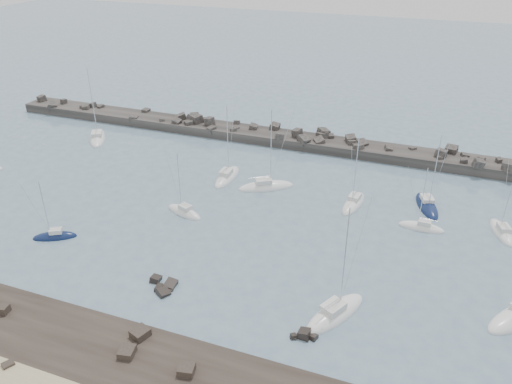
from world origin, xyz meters
TOP-DOWN VIEW (x-y plane):
  - ground at (0.00, 0.00)m, footprint 400.00×400.00m
  - rock_shelf at (-0.02, -21.99)m, footprint 140.00×12.00m
  - rock_cluster_near at (-3.72, -9.56)m, footprint 3.76×3.46m
  - rock_cluster_far at (14.34, -11.31)m, footprint 3.12×2.91m
  - breakwater at (-7.41, 38.00)m, footprint 115.00×7.60m
  - sailboat_1 at (-39.48, 26.82)m, footprint 7.79×9.75m
  - sailboat_2 at (-23.09, -5.31)m, footprint 6.06×4.42m
  - sailboat_3 at (-8.10, 19.81)m, footprint 2.74×8.63m
  - sailboat_4 at (-0.72, 18.76)m, footprint 9.32×7.28m
  - sailboat_5 at (-9.45, 6.79)m, footprint 6.85×3.97m
  - sailboat_6 at (13.77, 18.21)m, footprint 3.55×8.02m
  - sailboat_7 at (16.49, -7.04)m, footprint 6.72×9.46m
  - sailboat_8 at (24.41, 21.49)m, footprint 5.17×8.65m
  - sailboat_9 at (24.10, 14.81)m, footprint 6.41×2.11m
  - sailboat_10 at (34.71, 17.45)m, footprint 4.20×7.44m

SIDE VIEW (x-z plane):
  - ground at x=0.00m, z-range 0.00..0.00m
  - rock_shelf at x=-0.02m, z-range -0.97..1.02m
  - rock_cluster_near at x=-3.72m, z-range -0.67..0.78m
  - sailboat_9 at x=24.10m, z-range -4.98..5.24m
  - sailboat_10 at x=34.71m, z-range -5.53..5.79m
  - sailboat_8 at x=24.41m, z-range -6.40..6.66m
  - sailboat_2 at x=-23.09m, z-range -4.64..4.92m
  - sailboat_1 at x=-39.48m, z-range -7.46..7.74m
  - sailboat_6 at x=13.77m, z-range -6.03..6.31m
  - sailboat_5 at x=-9.45m, z-range -5.14..5.42m
  - sailboat_4 at x=-0.72m, z-range -7.12..7.40m
  - sailboat_3 at x=-8.10m, z-range -6.68..6.97m
  - sailboat_7 at x=16.49m, z-range -7.12..7.42m
  - rock_cluster_far at x=14.34m, z-range -0.45..0.90m
  - breakwater at x=-7.41m, z-range -2.19..2.84m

